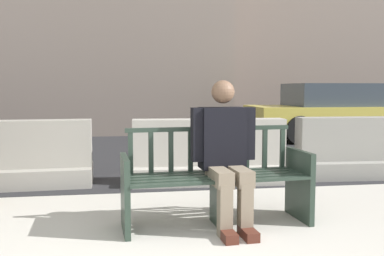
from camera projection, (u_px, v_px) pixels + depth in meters
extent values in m
cube|color=#28282B|center=(133.00, 136.00, 11.00)|extent=(120.00, 12.00, 0.01)
cube|color=#28382D|center=(125.00, 194.00, 3.69)|extent=(0.09, 0.52, 0.66)
cube|color=#28382D|center=(299.00, 185.00, 4.06)|extent=(0.09, 0.52, 0.66)
cube|color=#28382D|center=(216.00, 201.00, 3.88)|extent=(0.07, 0.33, 0.45)
cube|color=#28382D|center=(224.00, 182.00, 3.64)|extent=(1.60, 0.19, 0.02)
cube|color=#28382D|center=(220.00, 179.00, 3.75)|extent=(1.60, 0.19, 0.02)
cube|color=#28382D|center=(217.00, 176.00, 3.86)|extent=(1.60, 0.19, 0.02)
cube|color=#28382D|center=(213.00, 174.00, 3.97)|extent=(1.60, 0.19, 0.02)
cube|color=#28382D|center=(210.00, 172.00, 4.08)|extent=(1.60, 0.19, 0.02)
cube|color=#28382D|center=(210.00, 129.00, 4.06)|extent=(1.60, 0.16, 0.04)
cube|color=#28382D|center=(131.00, 153.00, 3.91)|extent=(0.05, 0.03, 0.38)
cube|color=#28382D|center=(151.00, 153.00, 3.95)|extent=(0.05, 0.03, 0.38)
cube|color=#28382D|center=(171.00, 152.00, 3.99)|extent=(0.05, 0.03, 0.38)
cube|color=#28382D|center=(190.00, 151.00, 4.03)|extent=(0.05, 0.03, 0.38)
cube|color=#28382D|center=(210.00, 151.00, 4.08)|extent=(0.05, 0.03, 0.38)
cube|color=#28382D|center=(228.00, 150.00, 4.12)|extent=(0.05, 0.03, 0.38)
cube|color=#28382D|center=(247.00, 149.00, 4.16)|extent=(0.05, 0.03, 0.38)
cube|color=#28382D|center=(265.00, 149.00, 4.20)|extent=(0.05, 0.03, 0.38)
cube|color=#28382D|center=(282.00, 148.00, 4.24)|extent=(0.05, 0.03, 0.38)
cube|color=#28382D|center=(125.00, 159.00, 3.64)|extent=(0.09, 0.46, 0.03)
cube|color=#28382D|center=(301.00, 152.00, 4.01)|extent=(0.09, 0.46, 0.03)
cube|color=black|center=(222.00, 138.00, 3.91)|extent=(0.42, 0.27, 0.56)
sphere|color=brown|center=(223.00, 92.00, 3.85)|extent=(0.21, 0.21, 0.21)
cube|color=#7F705B|center=(219.00, 176.00, 3.71)|extent=(0.17, 0.45, 0.14)
cube|color=#7F705B|center=(239.00, 175.00, 3.75)|extent=(0.17, 0.45, 0.14)
cube|color=#7F705B|center=(225.00, 210.00, 3.57)|extent=(0.12, 0.12, 0.45)
cube|color=#7F705B|center=(245.00, 209.00, 3.61)|extent=(0.12, 0.12, 0.45)
cube|color=#4C2319|center=(228.00, 235.00, 3.51)|extent=(0.13, 0.27, 0.08)
cube|color=#4C2319|center=(248.00, 234.00, 3.55)|extent=(0.13, 0.27, 0.08)
cube|color=black|center=(197.00, 134.00, 3.83)|extent=(0.10, 0.13, 0.48)
cube|color=black|center=(248.00, 133.00, 3.94)|extent=(0.10, 0.13, 0.48)
cube|color=#ADA89E|center=(209.00, 173.00, 5.67)|extent=(2.03, 0.77, 0.24)
cube|color=#ADA89E|center=(209.00, 142.00, 5.63)|extent=(2.01, 0.39, 0.60)
cube|color=#9E998E|center=(11.00, 177.00, 5.41)|extent=(2.03, 0.78, 0.24)
cube|color=#9E998E|center=(10.00, 144.00, 5.37)|extent=(2.01, 0.40, 0.60)
cube|color=gray|center=(366.00, 168.00, 6.05)|extent=(2.03, 0.77, 0.24)
cube|color=gray|center=(367.00, 138.00, 6.02)|extent=(2.01, 0.39, 0.60)
cube|color=#DBC64C|center=(339.00, 117.00, 10.42)|extent=(4.38, 1.80, 0.56)
cube|color=#38424C|center=(333.00, 95.00, 10.35)|extent=(2.12, 1.57, 0.54)
cylinder|color=black|center=(372.00, 123.00, 11.45)|extent=(0.64, 0.23, 0.64)
cylinder|color=black|center=(274.00, 124.00, 11.08)|extent=(0.64, 0.23, 0.64)
cylinder|color=black|center=(299.00, 130.00, 9.44)|extent=(0.64, 0.23, 0.64)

